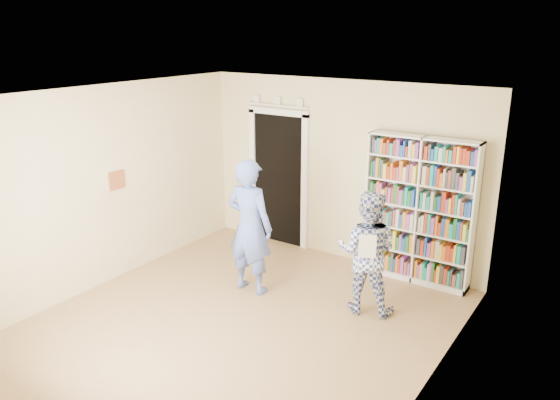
% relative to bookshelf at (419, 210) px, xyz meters
% --- Properties ---
extents(floor, '(5.00, 5.00, 0.00)m').
position_rel_bookshelf_xyz_m(floor, '(-1.30, -2.34, -1.03)').
color(floor, '#9D794C').
rests_on(floor, ground).
extents(ceiling, '(5.00, 5.00, 0.00)m').
position_rel_bookshelf_xyz_m(ceiling, '(-1.30, -2.34, 1.67)').
color(ceiling, white).
rests_on(ceiling, wall_back).
extents(wall_back, '(4.50, 0.00, 4.50)m').
position_rel_bookshelf_xyz_m(wall_back, '(-1.30, 0.16, 0.32)').
color(wall_back, beige).
rests_on(wall_back, floor).
extents(wall_left, '(0.00, 5.00, 5.00)m').
position_rel_bookshelf_xyz_m(wall_left, '(-3.55, -2.34, 0.32)').
color(wall_left, beige).
rests_on(wall_left, floor).
extents(wall_right, '(0.00, 5.00, 5.00)m').
position_rel_bookshelf_xyz_m(wall_right, '(0.95, -2.34, 0.32)').
color(wall_right, beige).
rests_on(wall_right, floor).
extents(bookshelf, '(1.48, 0.28, 2.04)m').
position_rel_bookshelf_xyz_m(bookshelf, '(0.00, 0.00, 0.00)').
color(bookshelf, white).
rests_on(bookshelf, floor).
extents(doorway, '(1.10, 0.08, 2.43)m').
position_rel_bookshelf_xyz_m(doorway, '(-2.40, 0.13, 0.15)').
color(doorway, black).
rests_on(doorway, floor).
extents(wall_art, '(0.03, 0.25, 0.25)m').
position_rel_bookshelf_xyz_m(wall_art, '(-3.53, -2.14, 0.37)').
color(wall_art, brown).
rests_on(wall_art, wall_left).
extents(man_blue, '(0.67, 0.45, 1.82)m').
position_rel_bookshelf_xyz_m(man_blue, '(-1.72, -1.53, -0.12)').
color(man_blue, '#5973C6').
rests_on(man_blue, floor).
extents(man_plaid, '(0.88, 0.76, 1.56)m').
position_rel_bookshelf_xyz_m(man_plaid, '(-0.21, -1.18, -0.25)').
color(man_plaid, navy).
rests_on(man_plaid, floor).
extents(paper_sheet, '(0.18, 0.11, 0.29)m').
position_rel_bookshelf_xyz_m(paper_sheet, '(-0.09, -1.45, -0.06)').
color(paper_sheet, white).
rests_on(paper_sheet, man_plaid).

